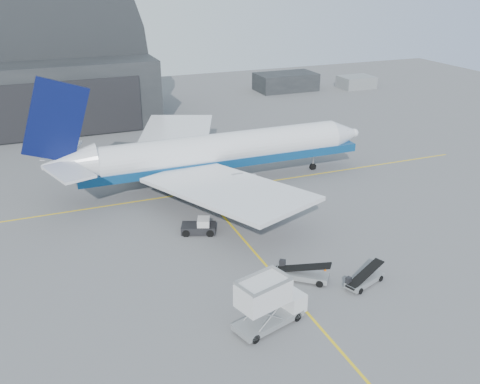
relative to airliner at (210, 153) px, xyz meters
name	(u,v)px	position (x,y,z in m)	size (l,w,h in m)	color
ground	(265,265)	(-1.94, -21.89, -4.48)	(200.00, 200.00, 0.00)	#565659
taxi_lines	(221,214)	(-1.94, -9.23, -4.47)	(80.00, 42.12, 0.02)	yellow
hangar	(7,72)	(-23.94, 43.05, 5.06)	(50.00, 28.30, 28.00)	black
distant_bldg_a	(285,90)	(36.06, 50.11, -4.48)	(14.00, 8.00, 4.00)	black
distant_bldg_b	(356,88)	(53.06, 46.11, -4.48)	(8.00, 6.00, 2.80)	gray
airliner	(210,153)	(0.00, 0.00, 0.00)	(45.60, 44.22, 16.00)	white
catering_truck	(268,303)	(-5.78, -30.78, -2.29)	(6.68, 4.03, 4.32)	gray
pushback_tug	(200,227)	(-5.78, -12.90, -3.83)	(4.23, 3.31, 1.73)	black
belt_loader_a	(364,279)	(4.98, -28.52, -3.94)	(4.61, 2.85, 1.74)	gray
belt_loader_b	(301,274)	(0.07, -25.58, -3.86)	(4.89, 4.39, 2.00)	gray
traffic_cone	(325,270)	(2.74, -25.39, -4.20)	(0.40, 0.40, 0.58)	#EC5A07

